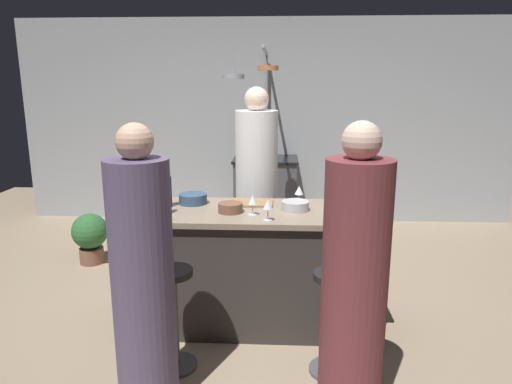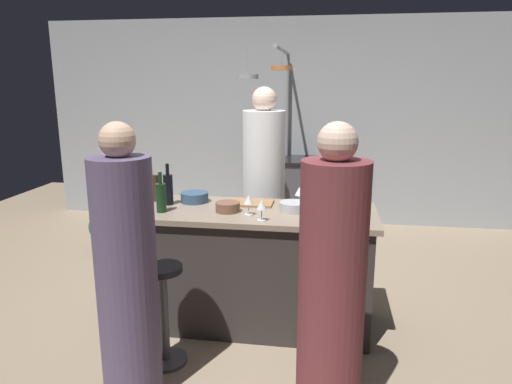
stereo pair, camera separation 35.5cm
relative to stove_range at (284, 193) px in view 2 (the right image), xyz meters
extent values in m
plane|color=gray|center=(0.00, -2.45, -0.45)|extent=(9.00, 9.00, 0.00)
cube|color=#9EA3A8|center=(0.00, 0.40, 0.85)|extent=(6.40, 0.16, 2.60)
cube|color=#332D2B|center=(0.00, -2.45, -0.02)|extent=(1.72, 0.66, 0.86)
cube|color=gray|center=(0.00, -2.45, 0.43)|extent=(1.80, 0.72, 0.04)
cube|color=#47474C|center=(0.00, 0.00, -0.02)|extent=(0.76, 0.60, 0.86)
cube|color=black|center=(0.00, 0.00, 0.43)|extent=(0.80, 0.64, 0.03)
cylinder|color=white|center=(-0.03, -1.65, 0.34)|extent=(0.38, 0.38, 1.57)
sphere|color=beige|center=(-0.03, -1.65, 1.22)|extent=(0.21, 0.21, 0.21)
cylinder|color=#4C4C51|center=(-0.48, -3.07, -0.43)|extent=(0.28, 0.28, 0.02)
cylinder|color=#4C4C51|center=(-0.48, -3.07, -0.11)|extent=(0.06, 0.06, 0.62)
cylinder|color=black|center=(-0.48, -3.07, 0.21)|extent=(0.26, 0.26, 0.04)
cylinder|color=#594C6B|center=(-0.56, -3.42, 0.27)|extent=(0.34, 0.34, 1.43)
sphere|color=#D8AD8C|center=(-0.56, -3.42, 1.07)|extent=(0.20, 0.20, 0.20)
cylinder|color=#4C4C51|center=(0.52, -3.07, -0.43)|extent=(0.28, 0.28, 0.02)
cylinder|color=#4C4C51|center=(0.52, -3.07, -0.11)|extent=(0.06, 0.06, 0.62)
cylinder|color=black|center=(0.52, -3.07, 0.21)|extent=(0.26, 0.26, 0.04)
cylinder|color=brown|center=(0.58, -3.47, 0.28)|extent=(0.35, 0.35, 1.45)
sphere|color=beige|center=(0.58, -3.47, 1.09)|extent=(0.20, 0.20, 0.20)
cylinder|color=gray|center=(0.00, 0.25, 0.63)|extent=(0.04, 0.04, 2.15)
cylinder|color=gray|center=(0.00, -0.43, 1.70)|extent=(0.04, 1.36, 0.04)
cylinder|color=gray|center=(-0.30, -0.94, 1.42)|extent=(0.22, 0.22, 0.04)
cylinder|color=gray|center=(-0.30, -0.96, 1.56)|extent=(0.01, 0.01, 0.28)
cylinder|color=#B26638|center=(0.05, -0.98, 1.50)|extent=(0.21, 0.21, 0.04)
cylinder|color=gray|center=(0.05, -0.96, 1.60)|extent=(0.01, 0.01, 0.20)
cylinder|color=brown|center=(-1.74, -1.33, -0.37)|extent=(0.24, 0.24, 0.16)
sphere|color=#2D6633|center=(-1.74, -1.33, -0.11)|extent=(0.36, 0.36, 0.36)
cube|color=#997047|center=(-0.03, -2.29, 0.46)|extent=(0.32, 0.22, 0.02)
cylinder|color=#382319|center=(-0.79, -2.32, 0.56)|extent=(0.05, 0.05, 0.21)
cylinder|color=#143319|center=(-0.64, -2.61, 0.56)|extent=(0.07, 0.07, 0.21)
cylinder|color=#143319|center=(-0.64, -2.61, 0.70)|extent=(0.03, 0.03, 0.08)
cylinder|color=black|center=(-0.66, -2.40, 0.57)|extent=(0.07, 0.07, 0.23)
cylinder|color=black|center=(-0.66, -2.40, 0.73)|extent=(0.03, 0.03, 0.08)
cylinder|color=gray|center=(0.68, -2.56, 0.55)|extent=(0.07, 0.07, 0.20)
cylinder|color=gray|center=(0.68, -2.56, 0.70)|extent=(0.03, 0.03, 0.08)
cylinder|color=#B78C8E|center=(0.59, -2.38, 0.57)|extent=(0.07, 0.07, 0.24)
cylinder|color=#B78C8E|center=(0.59, -2.38, 0.73)|extent=(0.03, 0.03, 0.08)
cylinder|color=silver|center=(0.10, -2.71, 0.46)|extent=(0.06, 0.06, 0.01)
cylinder|color=silver|center=(0.10, -2.71, 0.50)|extent=(0.01, 0.01, 0.07)
cone|color=silver|center=(0.10, -2.71, 0.57)|extent=(0.07, 0.07, 0.06)
cylinder|color=silver|center=(0.33, -2.28, 0.46)|extent=(0.06, 0.06, 0.01)
cylinder|color=silver|center=(0.33, -2.28, 0.50)|extent=(0.01, 0.01, 0.07)
cone|color=silver|center=(0.33, -2.28, 0.57)|extent=(0.07, 0.07, 0.06)
cylinder|color=silver|center=(-0.01, -2.59, 0.46)|extent=(0.06, 0.06, 0.01)
cylinder|color=silver|center=(-0.01, -2.59, 0.50)|extent=(0.01, 0.01, 0.07)
cone|color=silver|center=(-0.01, -2.59, 0.57)|extent=(0.07, 0.07, 0.06)
cylinder|color=brown|center=(-0.17, -2.52, 0.49)|extent=(0.18, 0.18, 0.07)
cylinder|color=#334C6B|center=(-0.49, -2.29, 0.49)|extent=(0.21, 0.21, 0.08)
cylinder|color=#B7B7BC|center=(0.30, -2.44, 0.49)|extent=(0.20, 0.20, 0.07)
camera|label=1|loc=(0.18, -5.75, 1.37)|focal=32.79mm
camera|label=2|loc=(0.53, -5.72, 1.37)|focal=32.79mm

